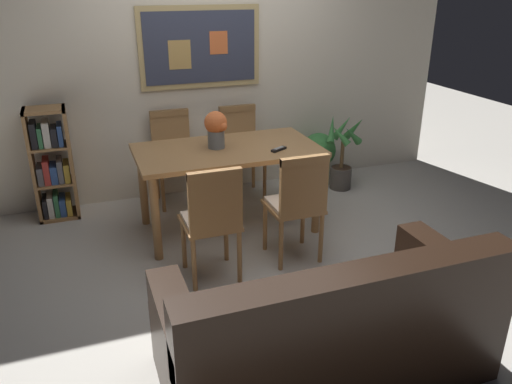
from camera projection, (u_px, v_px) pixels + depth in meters
ground_plane at (265, 252)px, 4.21m from camera, size 12.00×12.00×0.00m
wall_back_with_painting at (210, 64)px, 5.05m from camera, size 5.20×0.14×2.60m
dining_table at (228, 159)px, 4.37m from camera, size 1.56×0.84×0.76m
dining_chair_near_right at (298, 199)px, 3.87m from camera, size 0.40×0.41×0.91m
dining_chair_far_left at (173, 149)px, 5.00m from camera, size 0.40×0.41×0.91m
dining_chair_far_right at (241, 144)px, 5.17m from camera, size 0.40×0.41×0.91m
dining_chair_near_left at (212, 215)px, 3.61m from camera, size 0.40×0.41×0.91m
leather_couch at (328, 331)px, 2.77m from camera, size 1.80×0.84×0.84m
bookshelf at (52, 167)px, 4.64m from camera, size 0.36×0.28×1.04m
potted_ivy at (318, 155)px, 5.55m from camera, size 0.37×0.37×0.60m
potted_palm at (342, 158)px, 5.36m from camera, size 0.41×0.39×0.80m
flower_vase at (216, 127)px, 4.27m from camera, size 0.20×0.21×0.32m
tv_remote at (279, 149)px, 4.26m from camera, size 0.16×0.11×0.02m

